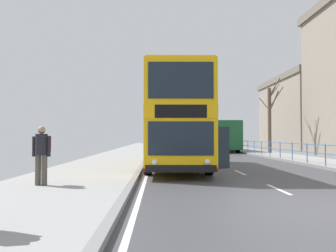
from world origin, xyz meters
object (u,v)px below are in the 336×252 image
Objects in this scene: pedestrian_companion at (42,151)px; background_bus_far_lane at (219,135)px; bare_tree_far_00 at (270,117)px; double_decker_bus_main at (176,121)px; background_building_00 at (312,113)px.

background_bus_far_lane is at bearing 69.93° from pedestrian_companion.
background_bus_far_lane is 28.24m from pedestrian_companion.
background_bus_far_lane is 1.62× the size of bare_tree_far_00.
double_decker_bus_main is at bearing 58.68° from pedestrian_companion.
pedestrian_companion is 0.26× the size of bare_tree_far_00.
bare_tree_far_00 is at bearing 56.12° from double_decker_bus_main.
pedestrian_companion is 24.14m from bare_tree_far_00.
double_decker_bus_main is at bearing -105.62° from background_bus_far_lane.
background_bus_far_lane is (5.49, 19.61, -0.61)m from double_decker_bus_main.
bare_tree_far_00 is at bearing 56.98° from pedestrian_companion.
double_decker_bus_main is 1.03× the size of background_bus_far_lane.
pedestrian_companion is at bearing -110.07° from background_bus_far_lane.
pedestrian_companion is at bearing -123.02° from bare_tree_far_00.
background_bus_far_lane is at bearing 74.38° from double_decker_bus_main.
background_building_00 is at bearing 53.48° from bare_tree_far_00.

